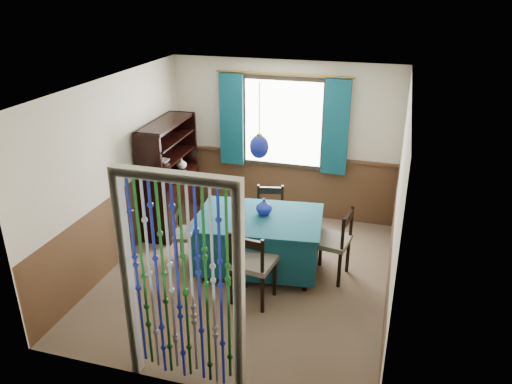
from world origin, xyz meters
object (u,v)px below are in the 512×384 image
(chair_near, at_px, (252,264))
(chair_right, at_px, (333,242))
(dining_table, at_px, (259,239))
(bowl_shelf, at_px, (163,161))
(chair_far, at_px, (270,215))
(sideboard, at_px, (170,191))
(vase_table, at_px, (264,207))
(chair_left, at_px, (187,234))
(pendant_lamp, at_px, (259,146))
(vase_sideboard, at_px, (182,163))

(chair_near, xyz_separation_m, chair_right, (0.84, 0.81, -0.00))
(dining_table, xyz_separation_m, bowl_shelf, (-1.61, 0.58, 0.73))
(chair_far, relative_size, sideboard, 0.51)
(sideboard, height_order, vase_table, sideboard)
(chair_left, bearing_deg, dining_table, 83.57)
(chair_far, height_order, pendant_lamp, pendant_lamp)
(chair_far, height_order, chair_left, chair_far)
(dining_table, distance_m, chair_near, 0.74)
(sideboard, xyz_separation_m, vase_table, (1.71, -0.76, 0.29))
(sideboard, relative_size, pendant_lamp, 1.83)
(chair_near, distance_m, chair_far, 1.46)
(chair_left, distance_m, pendant_lamp, 1.62)
(dining_table, distance_m, vase_table, 0.44)
(chair_near, bearing_deg, bowl_shelf, 150.67)
(chair_far, bearing_deg, chair_near, 83.74)
(chair_left, xyz_separation_m, bowl_shelf, (-0.63, 0.70, 0.74))
(chair_far, xyz_separation_m, vase_table, (0.09, -0.63, 0.42))
(chair_left, height_order, bowl_shelf, bowl_shelf)
(pendant_lamp, bearing_deg, chair_right, 5.22)
(vase_sideboard, bearing_deg, sideboard, -99.97)
(vase_table, xyz_separation_m, bowl_shelf, (-1.65, 0.49, 0.30))
(chair_right, xyz_separation_m, vase_table, (-0.92, 0.01, 0.36))
(chair_right, relative_size, vase_sideboard, 5.26)
(dining_table, xyz_separation_m, chair_left, (-0.98, -0.11, -0.01))
(chair_far, distance_m, bowl_shelf, 1.73)
(chair_near, xyz_separation_m, sideboard, (-1.79, 1.58, 0.07))
(chair_near, height_order, pendant_lamp, pendant_lamp)
(pendant_lamp, height_order, vase_table, pendant_lamp)
(chair_right, relative_size, bowl_shelf, 4.86)
(bowl_shelf, bearing_deg, chair_near, -37.08)
(chair_right, distance_m, vase_table, 0.99)
(sideboard, relative_size, bowl_shelf, 8.47)
(bowl_shelf, xyz_separation_m, vase_sideboard, (0.00, 0.61, -0.24))
(chair_right, distance_m, sideboard, 2.74)
(chair_right, height_order, vase_table, vase_table)
(dining_table, xyz_separation_m, vase_sideboard, (-1.61, 1.20, 0.49))
(pendant_lamp, bearing_deg, sideboard, 152.81)
(chair_far, relative_size, chair_left, 1.05)
(dining_table, bearing_deg, chair_far, 86.94)
(dining_table, height_order, bowl_shelf, bowl_shelf)
(chair_right, bearing_deg, chair_left, 104.74)
(dining_table, bearing_deg, sideboard, 146.22)
(chair_far, bearing_deg, sideboard, -17.22)
(chair_right, xyz_separation_m, pendant_lamp, (-0.96, -0.09, 1.22))
(chair_near, relative_size, sideboard, 0.58)
(chair_right, xyz_separation_m, sideboard, (-2.63, 0.77, 0.08))
(vase_table, bearing_deg, chair_right, -0.58)
(dining_table, height_order, vase_sideboard, vase_sideboard)
(chair_far, height_order, chair_right, chair_right)
(pendant_lamp, bearing_deg, chair_left, -173.45)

